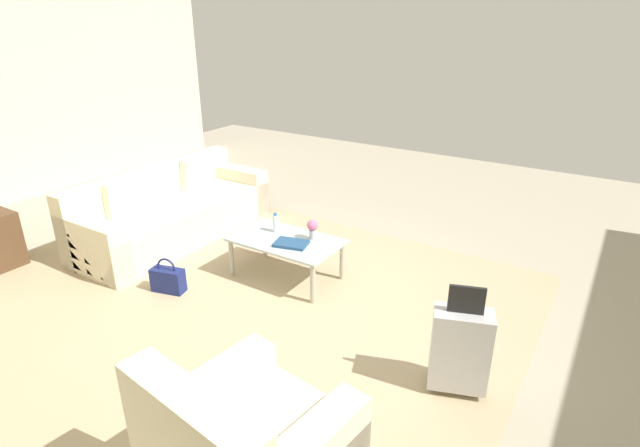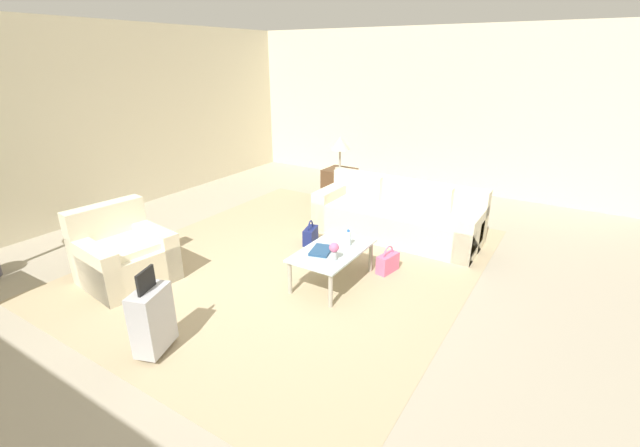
# 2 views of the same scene
# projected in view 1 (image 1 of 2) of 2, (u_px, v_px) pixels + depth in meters

# --- Properties ---
(ground_plane) EXTENTS (12.00, 12.00, 0.00)m
(ground_plane) POSITION_uv_depth(u_px,v_px,m) (290.00, 311.00, 4.55)
(ground_plane) COLOR #A89E89
(area_rug) EXTENTS (5.20, 4.40, 0.01)m
(area_rug) POSITION_uv_depth(u_px,v_px,m) (226.00, 302.00, 4.69)
(area_rug) COLOR tan
(area_rug) RESTS_ON ground
(couch) EXTENTS (0.91, 2.44, 0.84)m
(couch) POSITION_uv_depth(u_px,v_px,m) (170.00, 213.00, 5.98)
(couch) COLOR beige
(couch) RESTS_ON ground
(coffee_table) EXTENTS (1.09, 0.64, 0.43)m
(coffee_table) POSITION_uv_depth(u_px,v_px,m) (286.00, 244.00, 4.99)
(coffee_table) COLOR silver
(coffee_table) RESTS_ON ground
(water_bottle) EXTENTS (0.06, 0.06, 0.20)m
(water_bottle) POSITION_uv_depth(u_px,v_px,m) (276.00, 223.00, 5.11)
(water_bottle) COLOR silver
(water_bottle) RESTS_ON coffee_table
(coffee_table_book) EXTENTS (0.36, 0.29, 0.03)m
(coffee_table_book) POSITION_uv_depth(u_px,v_px,m) (291.00, 243.00, 4.84)
(coffee_table_book) COLOR navy
(coffee_table_book) RESTS_ON coffee_table
(flower_vase) EXTENTS (0.11, 0.11, 0.21)m
(flower_vase) POSITION_uv_depth(u_px,v_px,m) (313.00, 228.00, 4.93)
(flower_vase) COLOR #B2B7BC
(flower_vase) RESTS_ON coffee_table
(suitcase_silver) EXTENTS (0.45, 0.34, 0.85)m
(suitcase_silver) POSITION_uv_depth(u_px,v_px,m) (460.00, 348.00, 3.46)
(suitcase_silver) COLOR #B7B7BC
(suitcase_silver) RESTS_ON ground
(handbag_navy) EXTENTS (0.35, 0.22, 0.36)m
(handbag_navy) POSITION_uv_depth(u_px,v_px,m) (168.00, 279.00, 4.83)
(handbag_navy) COLOR navy
(handbag_navy) RESTS_ON ground
(handbag_pink) EXTENTS (0.34, 0.20, 0.36)m
(handbag_pink) POSITION_uv_depth(u_px,v_px,m) (269.00, 237.00, 5.74)
(handbag_pink) COLOR pink
(handbag_pink) RESTS_ON ground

